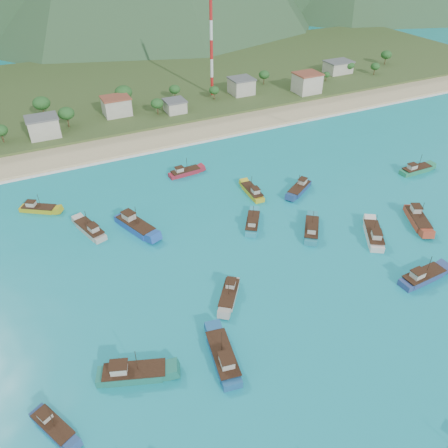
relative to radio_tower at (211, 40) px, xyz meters
name	(u,v)px	position (x,y,z in m)	size (l,w,h in m)	color
ground	(257,279)	(-38.42, -108.00, -23.58)	(600.00, 600.00, 0.00)	#0D8398
beach	(147,140)	(-38.42, -29.00, -23.58)	(400.00, 18.00, 1.20)	beige
land	(106,89)	(-38.42, 32.00, -23.58)	(400.00, 110.00, 2.40)	#385123
surf_line	(155,151)	(-38.42, -38.50, -23.58)	(400.00, 2.50, 0.08)	white
village	(162,102)	(-25.23, -8.27, -18.79)	(209.98, 26.29, 7.70)	beige
vegetation	(94,109)	(-50.71, -4.62, -18.38)	(274.52, 26.11, 8.99)	#235623
radio_tower	(211,40)	(0.00, 0.00, 0.00)	(1.20, 1.20, 43.97)	red
boat_0	(135,226)	(-56.96, -78.49, -22.60)	(8.15, 13.34, 7.58)	#2250AD
boat_1	(374,235)	(-5.68, -107.44, -22.76)	(8.85, 11.38, 6.70)	silver
boat_3	(252,192)	(-22.45, -76.61, -22.92)	(3.44, 10.03, 5.85)	gold
boat_7	(133,374)	(-69.58, -120.15, -22.70)	(12.38, 7.32, 7.03)	#1B6E5E
boat_8	(422,277)	(-6.41, -123.66, -22.77)	(11.40, 3.85, 6.65)	navy
boat_9	(229,295)	(-46.35, -110.14, -22.93)	(8.17, 9.49, 5.75)	#AAA69B
boat_10	(90,230)	(-67.51, -75.03, -22.82)	(6.30, 11.19, 6.34)	#B2ADA0
boat_12	(185,173)	(-35.38, -57.66, -22.92)	(10.00, 3.58, 5.81)	maroon
boat_14	(252,223)	(-29.77, -90.00, -22.91)	(7.97, 9.84, 5.85)	teal
boat_16	(311,230)	(-18.04, -98.96, -22.83)	(9.02, 10.46, 6.34)	teal
boat_18	(223,358)	(-54.32, -123.87, -22.69)	(5.50, 12.42, 7.09)	#1D5285
boat_21	(39,209)	(-77.86, -59.35, -22.94)	(9.66, 7.64, 5.71)	gold
boat_23	(299,189)	(-9.57, -80.93, -22.87)	(10.39, 7.97, 6.10)	navy
boat_24	(417,219)	(9.13, -107.00, -22.73)	(8.22, 11.97, 6.88)	#AD3C25
boat_25	(53,426)	(-83.35, -123.73, -23.03)	(6.34, 9.04, 5.21)	navy
boat_27	(416,170)	(28.89, -87.09, -22.84)	(10.63, 3.20, 6.27)	#208359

